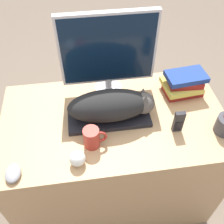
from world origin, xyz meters
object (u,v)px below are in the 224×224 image
Objects in this scene: cat at (113,105)px; coffee_mug at (92,138)px; computer_mouse at (13,173)px; baseball at (77,158)px; book_stack at (184,84)px; keyboard at (109,118)px; monitor at (108,52)px; phone at (179,122)px.

coffee_mug is at bearing -128.90° from cat.
baseball is (0.26, 0.02, 0.02)m from computer_mouse.
baseball is at bearing -129.15° from coffee_mug.
keyboard is at bearing -161.64° from book_stack.
baseball is (-0.07, -0.09, -0.02)m from coffee_mug.
keyboard is 0.49m from computer_mouse.
computer_mouse is 0.35m from coffee_mug.
monitor is 0.44m from book_stack.
coffee_mug is at bearing -151.32° from book_stack.
cat is 3.52× the size of phone.
baseball is at bearing -128.99° from cat.
cat is at bearing 28.92° from computer_mouse.
baseball reaches higher than keyboard.
book_stack is at bearing 19.22° from cat.
keyboard is 0.84× the size of monitor.
phone reaches higher than baseball.
coffee_mug is at bearing -108.41° from monitor.
coffee_mug reaches higher than baseball.
keyboard is 3.39× the size of phone.
baseball is at bearing -166.19° from phone.
computer_mouse is at bearing -149.97° from keyboard.
cat is at bearing -160.78° from book_stack.
phone is at bearing -48.95° from monitor.
monitor is at bearing 169.05° from book_stack.
phone is (0.73, 0.14, 0.04)m from computer_mouse.
baseball is at bearing -125.81° from keyboard.
monitor is 0.68m from computer_mouse.
keyboard is 0.96× the size of cat.
cat is 3.88× the size of coffee_mug.
computer_mouse is (-0.43, -0.25, 0.00)m from keyboard.
phone is (0.29, -0.11, -0.04)m from cat.
coffee_mug is 0.58m from book_stack.
phone reaches higher than coffee_mug.
book_stack is (0.84, 0.38, 0.05)m from computer_mouse.
monitor is 0.52m from baseball.
cat reaches higher than book_stack.
phone is at bearing 10.51° from computer_mouse.
phone is 0.53× the size of book_stack.
cat is 0.88× the size of monitor.
coffee_mug is at bearing -123.58° from keyboard.
keyboard is 0.32m from monitor.
coffee_mug is 0.11m from baseball.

